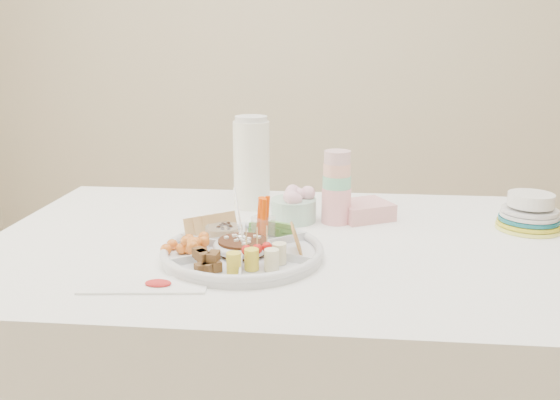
# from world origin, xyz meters

# --- Properties ---
(wall_back) EXTENTS (4.00, 0.02, 2.70)m
(wall_back) POSITION_xyz_m (0.00, 2.00, 1.35)
(wall_back) COLOR beige
(wall_back) RESTS_ON ground
(dining_table) EXTENTS (1.52, 1.02, 0.76)m
(dining_table) POSITION_xyz_m (0.00, 0.00, 0.38)
(dining_table) COLOR white
(dining_table) RESTS_ON floor
(party_tray) EXTENTS (0.50, 0.50, 0.04)m
(party_tray) POSITION_xyz_m (-0.07, -0.14, 0.78)
(party_tray) COLOR silver
(party_tray) RESTS_ON dining_table
(bean_dip) EXTENTS (0.15, 0.15, 0.04)m
(bean_dip) POSITION_xyz_m (-0.07, -0.14, 0.79)
(bean_dip) COLOR #411C0E
(bean_dip) RESTS_ON party_tray
(tortillas) EXTENTS (0.14, 0.14, 0.07)m
(tortillas) POSITION_xyz_m (0.06, -0.13, 0.80)
(tortillas) COLOR #97602B
(tortillas) RESTS_ON party_tray
(carrot_cucumber) EXTENTS (0.16, 0.16, 0.11)m
(carrot_cucumber) POSITION_xyz_m (-0.02, -0.02, 0.82)
(carrot_cucumber) COLOR #FF5000
(carrot_cucumber) RESTS_ON party_tray
(pita_raisins) EXTENTS (0.16, 0.16, 0.07)m
(pita_raisins) POSITION_xyz_m (-0.15, -0.04, 0.80)
(pita_raisins) COLOR #E8BB8A
(pita_raisins) RESTS_ON party_tray
(cherries) EXTENTS (0.16, 0.16, 0.05)m
(cherries) POSITION_xyz_m (-0.20, -0.16, 0.79)
(cherries) COLOR orange
(cherries) RESTS_ON party_tray
(granola_chunks) EXTENTS (0.13, 0.13, 0.04)m
(granola_chunks) POSITION_xyz_m (-0.12, -0.26, 0.79)
(granola_chunks) COLOR #583415
(granola_chunks) RESTS_ON party_tray
(banana_tomato) EXTENTS (0.14, 0.14, 0.09)m
(banana_tomato) POSITION_xyz_m (0.01, -0.25, 0.82)
(banana_tomato) COLOR #FCE365
(banana_tomato) RESTS_ON party_tray
(cup_stack) EXTENTS (0.10, 0.10, 0.23)m
(cup_stack) POSITION_xyz_m (0.15, 0.17, 0.87)
(cup_stack) COLOR silver
(cup_stack) RESTS_ON dining_table
(thermos) EXTENTS (0.14, 0.14, 0.29)m
(thermos) POSITION_xyz_m (-0.12, 0.31, 0.90)
(thermos) COLOR white
(thermos) RESTS_ON dining_table
(flower_bowl) EXTENTS (0.13, 0.13, 0.10)m
(flower_bowl) POSITION_xyz_m (0.02, 0.17, 0.81)
(flower_bowl) COLOR #AFDFC6
(flower_bowl) RESTS_ON dining_table
(napkin_stack) EXTENTS (0.19, 0.18, 0.05)m
(napkin_stack) POSITION_xyz_m (0.23, 0.21, 0.78)
(napkin_stack) COLOR #E8A2A3
(napkin_stack) RESTS_ON dining_table
(plate_stack) EXTENTS (0.21, 0.21, 0.11)m
(plate_stack) POSITION_xyz_m (0.67, 0.16, 0.81)
(plate_stack) COLOR gold
(plate_stack) RESTS_ON dining_table
(placemat) EXTENTS (0.27, 0.12, 0.01)m
(placemat) POSITION_xyz_m (-0.25, -0.33, 0.76)
(placemat) COLOR white
(placemat) RESTS_ON dining_table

